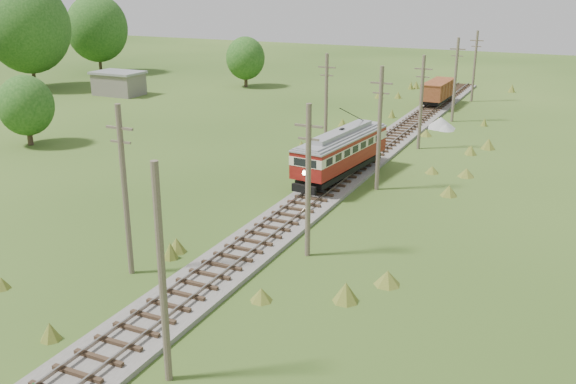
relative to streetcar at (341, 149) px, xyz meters
The scene contains 17 objects.
railbed_main 3.02m from the streetcar, 89.99° to the left, with size 3.60×96.00×0.57m.
streetcar is the anchor object (origin of this frame).
gondola 32.97m from the streetcar, 90.00° to the left, with size 2.70×7.60×2.50m.
gravel_pile 21.53m from the streetcar, 81.71° to the left, with size 3.14×3.33×1.14m.
utility_pole_r_1 27.24m from the streetcar, 83.45° to the right, with size 0.30×0.30×8.80m.
utility_pole_r_2 14.51m from the streetcar, 76.73° to the right, with size 1.60×0.30×8.60m.
utility_pole_r_3 4.00m from the streetcar, 17.20° to the right, with size 1.60×0.30×9.00m.
utility_pole_r_4 12.52m from the streetcar, 75.97° to the left, with size 1.60×0.30×8.40m.
utility_pole_r_5 25.33m from the streetcar, 82.26° to the left, with size 1.60×0.30×8.90m.
utility_pole_r_6 38.20m from the streetcar, 85.19° to the left, with size 1.60×0.30×8.70m.
utility_pole_l_a 20.54m from the streetcar, 101.86° to the right, with size 1.60×0.30×9.00m.
utility_pole_l_b 9.40m from the streetcar, 119.33° to the left, with size 1.60×0.30×8.60m.
tree_left_4 58.61m from the streetcar, 157.82° to the left, with size 11.34×11.34×14.61m.
tree_left_5 67.84m from the streetcar, 145.83° to the left, with size 9.66×9.66×12.44m.
tree_mid_a 45.64m from the streetcar, 127.87° to the left, with size 5.46×5.46×7.03m.
tree_mid_c 30.09m from the streetcar, behind, with size 5.04×5.04×6.49m.
shed 46.15m from the streetcar, 150.09° to the left, with size 6.40×4.40×3.10m.
Camera 1 is at (16.32, -12.29, 14.78)m, focal length 40.00 mm.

